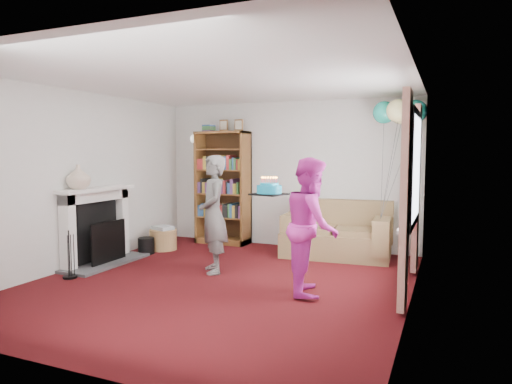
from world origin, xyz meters
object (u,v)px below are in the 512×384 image
at_px(sofa, 337,235).
at_px(birthday_cake, 269,189).
at_px(bookcase, 224,189).
at_px(person_magenta, 312,226).
at_px(person_striped, 213,214).

distance_m(sofa, birthday_cake, 2.08).
xyz_separation_m(bookcase, person_magenta, (2.29, -2.24, -0.19)).
relative_size(bookcase, sofa, 1.35).
bearing_deg(birthday_cake, person_striped, 167.28).
distance_m(bookcase, sofa, 2.24).
bearing_deg(birthday_cake, bookcase, 129.21).
relative_size(sofa, person_magenta, 1.04).
bearing_deg(birthday_cake, person_magenta, -15.33).
height_order(sofa, person_magenta, person_magenta).
height_order(person_magenta, birthday_cake, person_magenta).
bearing_deg(sofa, bookcase, 169.53).
height_order(sofa, birthday_cake, birthday_cake).
bearing_deg(person_magenta, bookcase, 28.77).
bearing_deg(person_striped, person_magenta, 39.02).
bearing_deg(bookcase, person_magenta, -44.43).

